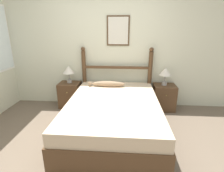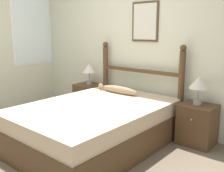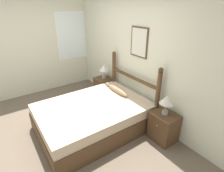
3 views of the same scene
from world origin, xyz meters
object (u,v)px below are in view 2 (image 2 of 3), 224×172
object	(u,v)px
table_lamp_left	(89,69)
table_lamp_right	(199,84)
fish_pillow	(118,90)
nightstand_left	(89,99)
nightstand_right	(197,124)
bed	(95,125)

from	to	relation	value
table_lamp_left	table_lamp_right	distance (m)	2.02
table_lamp_left	fish_pillow	world-z (taller)	table_lamp_left
nightstand_left	fish_pillow	bearing A→B (deg)	-13.01
nightstand_left	nightstand_right	distance (m)	2.04
bed	fish_pillow	world-z (taller)	fish_pillow
nightstand_left	table_lamp_left	size ratio (longest dim) A/B	1.48
table_lamp_right	table_lamp_left	bearing A→B (deg)	179.31
nightstand_right	fish_pillow	world-z (taller)	fish_pillow
nightstand_left	table_lamp_right	xyz separation A→B (m)	(2.02, -0.00, 0.54)
nightstand_right	bed	bearing A→B (deg)	-139.00
table_lamp_right	fish_pillow	world-z (taller)	table_lamp_right
table_lamp_left	nightstand_right	bearing A→B (deg)	-0.66
fish_pillow	nightstand_left	bearing A→B (deg)	166.99
nightstand_right	table_lamp_right	world-z (taller)	table_lamp_right
nightstand_right	fish_pillow	bearing A→B (deg)	-170.82
nightstand_left	bed	bearing A→B (deg)	-41.00
bed	nightstand_left	distance (m)	1.35
nightstand_left	table_lamp_left	xyz separation A→B (m)	(0.00, 0.02, 0.54)
table_lamp_right	fish_pillow	bearing A→B (deg)	-170.71
nightstand_right	nightstand_left	bearing A→B (deg)	180.00
fish_pillow	bed	bearing A→B (deg)	-75.40
nightstand_left	table_lamp_left	bearing A→B (deg)	89.80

